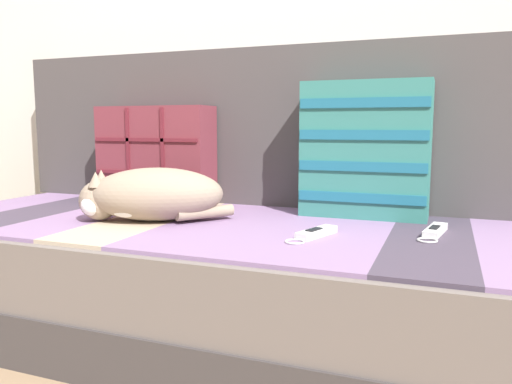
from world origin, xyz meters
TOP-DOWN VIEW (x-y plane):
  - ground_plane at (0.00, 0.00)m, footprint 14.00×14.00m
  - couch at (0.00, 0.12)m, footprint 1.93×0.86m
  - sofa_backrest at (0.00, 0.48)m, footprint 1.89×0.14m
  - throw_pillow_quilted at (-0.33, 0.33)m, footprint 0.42×0.14m
  - throw_pillow_striped at (0.40, 0.33)m, footprint 0.38×0.14m
  - sleeping_cat at (-0.17, 0.04)m, footprint 0.44×0.36m
  - game_remote_near at (0.33, 0.01)m, footprint 0.10×0.19m
  - game_remote_far at (0.61, 0.14)m, footprint 0.07×0.20m

SIDE VIEW (x-z plane):
  - ground_plane at x=0.00m, z-range 0.00..0.00m
  - couch at x=0.00m, z-range 0.00..0.33m
  - game_remote_near at x=0.33m, z-range 0.33..0.35m
  - game_remote_far at x=0.61m, z-range 0.33..0.35m
  - sleeping_cat at x=-0.17m, z-range 0.33..0.49m
  - throw_pillow_quilted at x=-0.33m, z-range 0.33..0.68m
  - throw_pillow_striped at x=0.40m, z-range 0.33..0.74m
  - sofa_backrest at x=0.00m, z-range 0.33..0.87m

